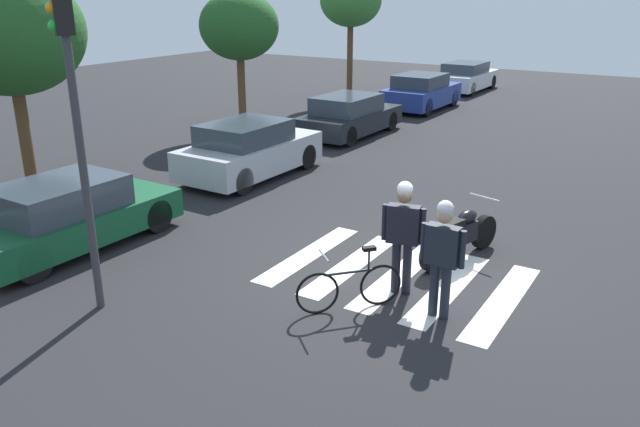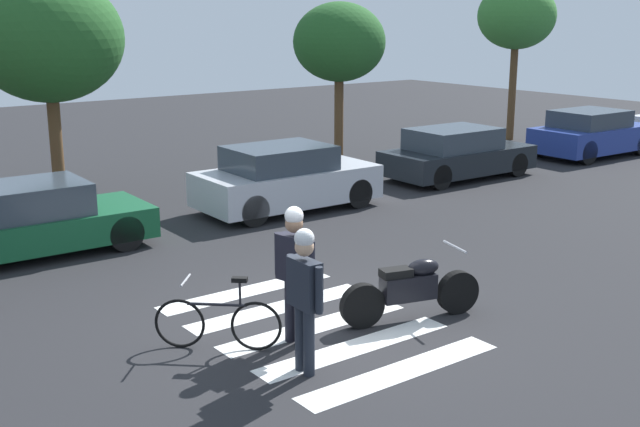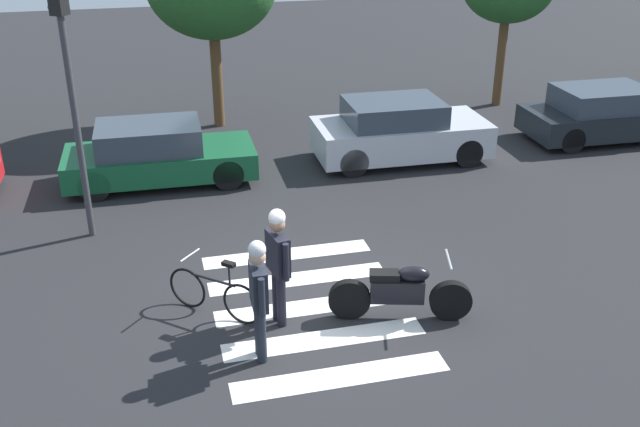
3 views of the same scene
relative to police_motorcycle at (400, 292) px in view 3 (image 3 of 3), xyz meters
name	(u,v)px [view 3 (image 3 of 3)]	position (x,y,z in m)	size (l,w,h in m)	color
ground_plane	(310,307)	(-1.24, 0.62, -0.46)	(60.00, 60.00, 0.00)	#232326
police_motorcycle	(400,292)	(0.00, 0.00, 0.00)	(2.12, 0.84, 1.04)	black
leaning_bicycle	(215,294)	(-2.70, 0.76, -0.08)	(1.28, 1.16, 1.00)	black
officer_on_foot	(259,292)	(-2.21, -0.48, 0.61)	(0.24, 0.68, 1.83)	#1E232D
officer_by_motorcycle	(278,258)	(-1.78, 0.33, 0.64)	(0.30, 0.69, 1.87)	black
crosswalk_stripes	(310,307)	(-1.24, 0.62, -0.45)	(2.99, 4.05, 0.01)	silver
car_green_compact	(157,154)	(-3.28, 6.45, 0.17)	(4.10, 1.83, 1.32)	black
car_silver_sedan	(399,131)	(2.29, 6.49, 0.24)	(4.06, 1.92, 1.45)	black
car_black_suv	(606,114)	(7.89, 6.66, 0.18)	(4.21, 1.90, 1.34)	black
traffic_light_pole	(67,69)	(-4.65, 4.08, 2.69)	(0.36, 0.33, 4.75)	#38383D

